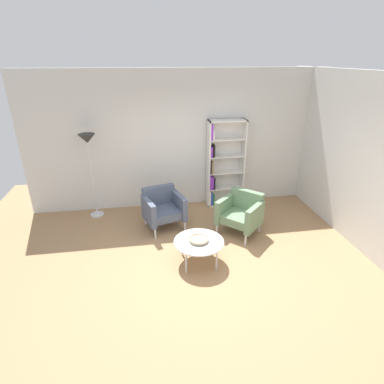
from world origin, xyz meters
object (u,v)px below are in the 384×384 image
object	(u,v)px
bookshelf_tall	(222,165)
coffee_table_low	(199,243)
armchair_by_bookshelf	(241,212)
decorative_bowl	(199,239)
armchair_spare_guest	(163,208)
floor_lamp_torchiere	(88,149)

from	to	relation	value
bookshelf_tall	coffee_table_low	size ratio (longest dim) A/B	2.37
coffee_table_low	armchair_by_bookshelf	world-z (taller)	armchair_by_bookshelf
decorative_bowl	coffee_table_low	bearing A→B (deg)	0.00
coffee_table_low	decorative_bowl	xyz separation A→B (m)	(-0.00, 0.00, 0.06)
bookshelf_tall	armchair_spare_guest	distance (m)	1.70
bookshelf_tall	armchair_spare_guest	world-z (taller)	bookshelf_tall
armchair_by_bookshelf	floor_lamp_torchiere	xyz separation A→B (m)	(-2.79, 1.14, 1.03)
coffee_table_low	armchair_spare_guest	xyz separation A→B (m)	(-0.48, 1.26, 0.04)
armchair_spare_guest	floor_lamp_torchiere	size ratio (longest dim) A/B	0.50
decorative_bowl	floor_lamp_torchiere	bearing A→B (deg)	132.97
coffee_table_low	armchair_spare_guest	bearing A→B (deg)	110.71
armchair_by_bookshelf	armchair_spare_guest	size ratio (longest dim) A/B	1.09
decorative_bowl	armchair_by_bookshelf	xyz separation A→B (m)	(0.95, 0.83, -0.02)
decorative_bowl	floor_lamp_torchiere	size ratio (longest dim) A/B	0.18
armchair_by_bookshelf	armchair_spare_guest	world-z (taller)	same
bookshelf_tall	armchair_by_bookshelf	distance (m)	1.39
bookshelf_tall	floor_lamp_torchiere	distance (m)	2.79
coffee_table_low	bookshelf_tall	bearing A→B (deg)	66.83
coffee_table_low	decorative_bowl	distance (m)	0.06
decorative_bowl	armchair_by_bookshelf	bearing A→B (deg)	40.86
bookshelf_tall	floor_lamp_torchiere	size ratio (longest dim) A/B	1.09
coffee_table_low	armchair_by_bookshelf	bearing A→B (deg)	40.86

